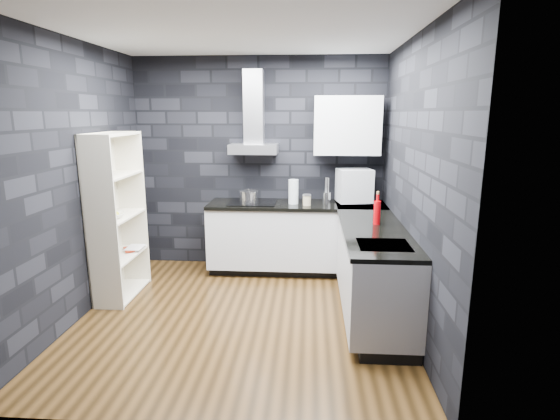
# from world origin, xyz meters

# --- Properties ---
(ground) EXTENTS (3.20, 3.20, 0.00)m
(ground) POSITION_xyz_m (0.00, 0.00, 0.00)
(ground) COLOR #472E14
(ceiling) EXTENTS (3.20, 3.20, 0.00)m
(ceiling) POSITION_xyz_m (0.00, 0.00, 2.70)
(ceiling) COLOR white
(wall_back) EXTENTS (3.20, 0.05, 2.70)m
(wall_back) POSITION_xyz_m (0.00, 1.62, 1.35)
(wall_back) COLOR black
(wall_back) RESTS_ON ground
(wall_front) EXTENTS (3.20, 0.05, 2.70)m
(wall_front) POSITION_xyz_m (0.00, -1.62, 1.35)
(wall_front) COLOR black
(wall_front) RESTS_ON ground
(wall_left) EXTENTS (0.05, 3.20, 2.70)m
(wall_left) POSITION_xyz_m (-1.62, 0.00, 1.35)
(wall_left) COLOR black
(wall_left) RESTS_ON ground
(wall_right) EXTENTS (0.05, 3.20, 2.70)m
(wall_right) POSITION_xyz_m (1.62, 0.00, 1.35)
(wall_right) COLOR black
(wall_right) RESTS_ON ground
(toekick_back) EXTENTS (2.18, 0.50, 0.10)m
(toekick_back) POSITION_xyz_m (0.50, 1.34, 0.05)
(toekick_back) COLOR black
(toekick_back) RESTS_ON ground
(toekick_right) EXTENTS (0.50, 1.78, 0.10)m
(toekick_right) POSITION_xyz_m (1.34, 0.10, 0.05)
(toekick_right) COLOR black
(toekick_right) RESTS_ON ground
(counter_back_cab) EXTENTS (2.20, 0.60, 0.76)m
(counter_back_cab) POSITION_xyz_m (0.50, 1.30, 0.48)
(counter_back_cab) COLOR silver
(counter_back_cab) RESTS_ON ground
(counter_right_cab) EXTENTS (0.60, 1.80, 0.76)m
(counter_right_cab) POSITION_xyz_m (1.30, 0.10, 0.48)
(counter_right_cab) COLOR silver
(counter_right_cab) RESTS_ON ground
(counter_back_top) EXTENTS (2.20, 0.62, 0.04)m
(counter_back_top) POSITION_xyz_m (0.50, 1.29, 0.88)
(counter_back_top) COLOR black
(counter_back_top) RESTS_ON counter_back_cab
(counter_right_top) EXTENTS (0.62, 1.80, 0.04)m
(counter_right_top) POSITION_xyz_m (1.29, 0.10, 0.88)
(counter_right_top) COLOR black
(counter_right_top) RESTS_ON counter_right_cab
(counter_corner_top) EXTENTS (0.62, 0.62, 0.04)m
(counter_corner_top) POSITION_xyz_m (1.30, 1.30, 0.88)
(counter_corner_top) COLOR black
(counter_corner_top) RESTS_ON counter_right_cab
(hood_body) EXTENTS (0.60, 0.34, 0.12)m
(hood_body) POSITION_xyz_m (-0.05, 1.43, 1.56)
(hood_body) COLOR silver
(hood_body) RESTS_ON wall_back
(hood_chimney) EXTENTS (0.24, 0.20, 0.90)m
(hood_chimney) POSITION_xyz_m (-0.05, 1.50, 2.07)
(hood_chimney) COLOR silver
(hood_chimney) RESTS_ON hood_body
(upper_cabinet) EXTENTS (0.80, 0.35, 0.70)m
(upper_cabinet) POSITION_xyz_m (1.10, 1.43, 1.85)
(upper_cabinet) COLOR silver
(upper_cabinet) RESTS_ON wall_back
(cooktop) EXTENTS (0.58, 0.50, 0.01)m
(cooktop) POSITION_xyz_m (-0.05, 1.30, 0.91)
(cooktop) COLOR black
(cooktop) RESTS_ON counter_back_top
(sink_rim) EXTENTS (0.44, 0.40, 0.01)m
(sink_rim) POSITION_xyz_m (1.30, -0.40, 0.89)
(sink_rim) COLOR silver
(sink_rim) RESTS_ON counter_right_top
(pot) EXTENTS (0.29, 0.29, 0.13)m
(pot) POSITION_xyz_m (-0.10, 1.25, 0.98)
(pot) COLOR #B9BABE
(pot) RESTS_ON cooktop
(glass_vase) EXTENTS (0.13, 0.13, 0.30)m
(glass_vase) POSITION_xyz_m (0.46, 1.27, 1.05)
(glass_vase) COLOR white
(glass_vase) RESTS_ON counter_back_top
(storage_jar) EXTENTS (0.11, 0.11, 0.12)m
(storage_jar) POSITION_xyz_m (0.63, 1.18, 0.96)
(storage_jar) COLOR tan
(storage_jar) RESTS_ON counter_back_top
(utensil_crock) EXTENTS (0.14, 0.14, 0.13)m
(utensil_crock) POSITION_xyz_m (0.87, 1.36, 0.97)
(utensil_crock) COLOR #B9BABE
(utensil_crock) RESTS_ON counter_back_top
(appliance_garage) EXTENTS (0.46, 0.39, 0.41)m
(appliance_garage) POSITION_xyz_m (1.21, 1.34, 1.12)
(appliance_garage) COLOR silver
(appliance_garage) RESTS_ON counter_back_top
(red_bottle) EXTENTS (0.08, 0.08, 0.24)m
(red_bottle) POSITION_xyz_m (1.34, 0.30, 1.02)
(red_bottle) COLOR #B90209
(red_bottle) RESTS_ON counter_right_top
(bookshelf) EXTENTS (0.44, 0.84, 1.80)m
(bookshelf) POSITION_xyz_m (-1.42, 0.44, 0.90)
(bookshelf) COLOR beige
(bookshelf) RESTS_ON ground
(fruit_bowl) EXTENTS (0.29, 0.29, 0.06)m
(fruit_bowl) POSITION_xyz_m (-1.42, 0.34, 0.94)
(fruit_bowl) COLOR white
(fruit_bowl) RESTS_ON bookshelf
(book_red) EXTENTS (0.15, 0.10, 0.21)m
(book_red) POSITION_xyz_m (-1.44, 0.58, 0.57)
(book_red) COLOR maroon
(book_red) RESTS_ON bookshelf
(book_second) EXTENTS (0.18, 0.03, 0.25)m
(book_second) POSITION_xyz_m (-1.44, 0.66, 0.59)
(book_second) COLOR #B2B2B2
(book_second) RESTS_ON bookshelf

